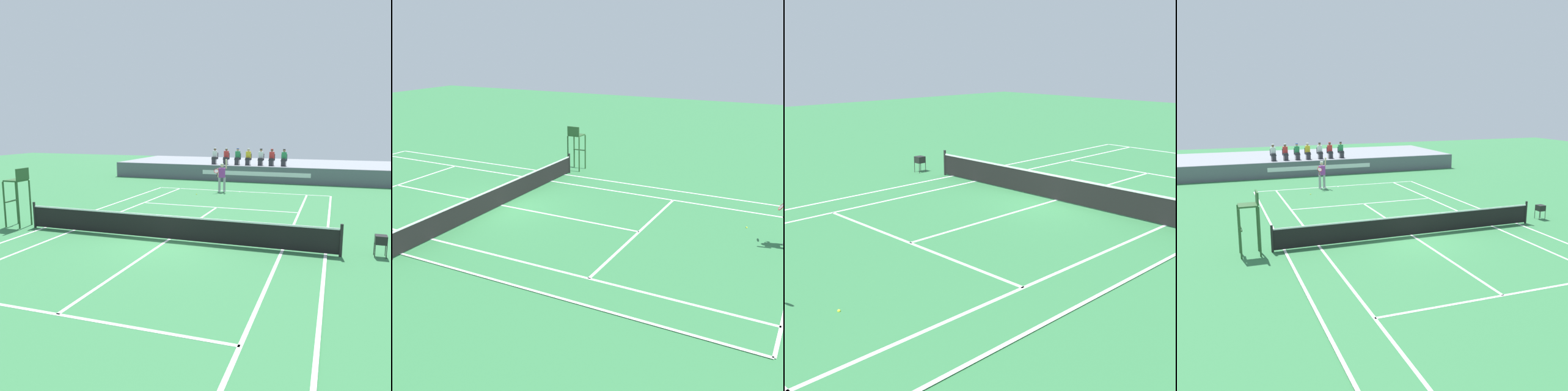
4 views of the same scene
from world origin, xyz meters
The scene contains 5 objects.
ground_plane centered at (0.00, 0.00, 0.00)m, with size 80.00×80.00×0.00m, color #337542.
court centered at (0.00, 0.00, 0.01)m, with size 11.08×23.88×0.03m.
net centered at (0.00, 0.00, 0.52)m, with size 11.98×0.10×1.07m.
tennis_ball centered at (-2.28, 9.91, 0.03)m, with size 0.07×0.07×0.07m, color #D1E533.
umpire_chair centered at (-6.70, 0.00, 1.56)m, with size 0.77×0.77×2.44m.
Camera 2 is at (15.54, 12.33, 6.99)m, focal length 43.73 mm.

